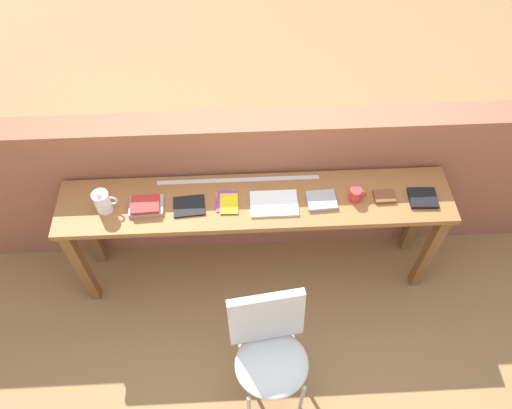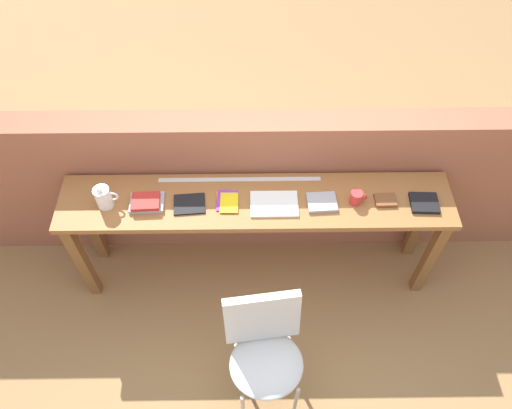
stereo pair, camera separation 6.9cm
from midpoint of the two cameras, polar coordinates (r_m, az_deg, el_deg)
The scene contains 14 objects.
ground_plane at distance 3.73m, azimuth -0.35°, elevation -11.46°, with size 40.00×40.00×0.00m, color #9E7547.
brick_wall_back at distance 3.55m, azimuth -0.86°, elevation 2.30°, with size 6.00×0.20×1.24m, color #9E5B42.
sideboard at distance 3.25m, azimuth -0.65°, elevation -1.00°, with size 2.50×0.44×0.88m.
chair_white_moulded at distance 3.04m, azimuth 0.91°, elevation -16.09°, with size 0.49×0.50×0.89m.
pitcher_white at distance 3.18m, azimuth -17.71°, elevation 0.28°, with size 0.14×0.10×0.18m.
book_stack_leftmost at distance 3.16m, azimuth -13.09°, elevation -0.11°, with size 0.22×0.16×0.05m.
magazine_cycling at distance 3.13m, azimuth -8.27°, elevation -0.19°, with size 0.19×0.16×0.01m, color black.
pamphlet_pile_colourful at distance 3.13m, azimuth -3.96°, elevation 0.31°, with size 0.14×0.19×0.01m.
book_open_centre at distance 3.11m, azimuth 1.43°, elevation 0.11°, with size 0.30×0.20×0.02m, color white.
book_grey_hardcover at distance 3.14m, azimuth 6.87°, elevation 0.46°, with size 0.18×0.15×0.03m, color #9E9EA3.
mug at distance 3.16m, azimuth 10.72°, elevation 1.13°, with size 0.11×0.08×0.09m.
leather_journal_brown at distance 3.24m, azimuth 13.85°, elevation 0.89°, with size 0.13×0.10×0.02m, color brown.
book_repair_rightmost at distance 3.29m, azimuth 17.96°, elevation 0.70°, with size 0.17×0.16×0.03m, color black.
ruler_metal_back_edge at distance 3.24m, azimuth -2.64°, elevation 2.82°, with size 1.05×0.03×0.00m, color silver.
Camera 1 is at (-0.09, -1.61, 3.37)m, focal length 35.00 mm.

